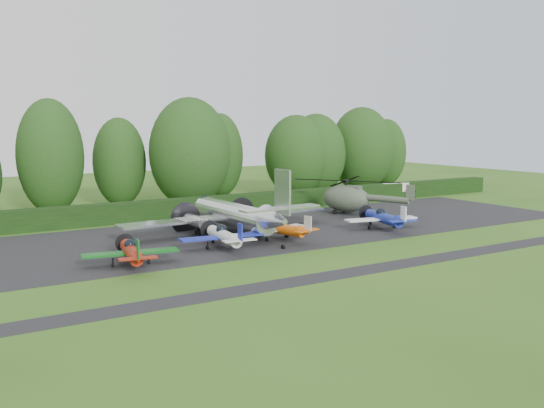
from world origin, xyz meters
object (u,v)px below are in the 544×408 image
light_plane_white (224,236)px  light_plane_orange (279,228)px  light_plane_red (131,252)px  helicopter (346,196)px  sign_board (396,188)px  transport_plane (235,214)px  light_plane_blue (384,218)px

light_plane_white → light_plane_orange: (5.54, 0.74, -0.05)m
light_plane_red → helicopter: 29.19m
light_plane_white → light_plane_orange: size_ratio=1.05×
light_plane_white → light_plane_orange: 5.59m
light_plane_orange → sign_board: (26.96, 14.90, 0.37)m
transport_plane → light_plane_orange: (1.93, -4.19, -0.77)m
helicopter → transport_plane: bearing=-143.6°
light_plane_red → light_plane_orange: bearing=-0.4°
sign_board → light_plane_white: bearing=-170.6°
light_plane_white → light_plane_blue: (16.34, -0.03, 0.03)m
light_plane_red → helicopter: bearing=10.8°
sign_board → light_plane_orange: bearing=-167.3°
helicopter → light_plane_red: bearing=-136.7°
light_plane_blue → sign_board: bearing=31.4°
transport_plane → light_plane_white: 6.16m
light_plane_white → helicopter: 21.21m
light_plane_red → light_plane_orange: 13.71m
light_plane_orange → light_plane_blue: 10.82m
light_plane_white → helicopter: helicopter is taller
light_plane_white → helicopter: bearing=19.0°
transport_plane → light_plane_blue: size_ratio=2.76×
helicopter → light_plane_blue: bearing=-85.8°
transport_plane → light_plane_red: (-11.56, -6.64, -0.75)m
transport_plane → light_plane_red: size_ratio=2.92×
transport_plane → light_plane_blue: 13.67m
light_plane_red → light_plane_white: bearing=1.4°
sign_board → transport_plane: bearing=-175.9°
light_plane_orange → light_plane_blue: size_ratio=0.92×
light_plane_orange → helicopter: 15.97m
transport_plane → helicopter: bearing=16.7°
light_plane_orange → sign_board: bearing=43.2°
light_plane_white → transport_plane: bearing=47.7°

